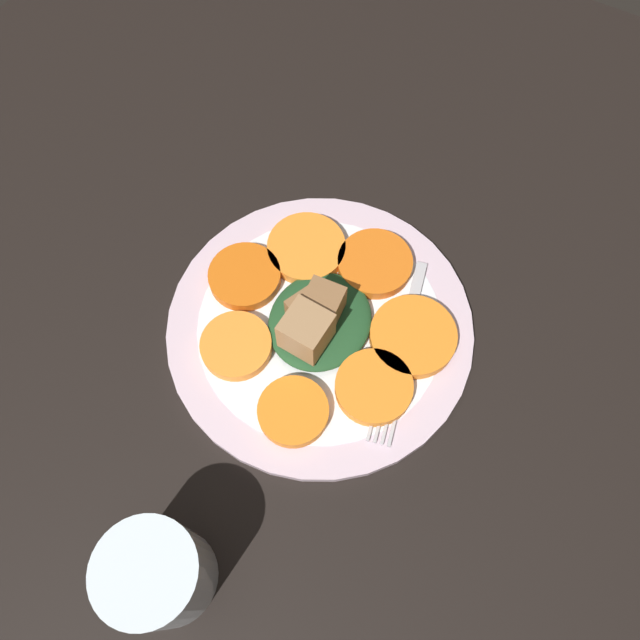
# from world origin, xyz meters

# --- Properties ---
(table_slab) EXTENTS (1.20, 1.20, 0.02)m
(table_slab) POSITION_xyz_m (0.00, 0.00, 0.01)
(table_slab) COLOR black
(table_slab) RESTS_ON ground
(plate) EXTENTS (0.31, 0.31, 0.01)m
(plate) POSITION_xyz_m (0.00, 0.00, 0.03)
(plate) COLOR silver
(plate) RESTS_ON table_slab
(carrot_slice_0) EXTENTS (0.08, 0.08, 0.01)m
(carrot_slice_0) POSITION_xyz_m (0.09, -0.02, 0.04)
(carrot_slice_0) COLOR orange
(carrot_slice_0) RESTS_ON plate
(carrot_slice_1) EXTENTS (0.08, 0.08, 0.01)m
(carrot_slice_1) POSITION_xyz_m (0.07, 0.05, 0.04)
(carrot_slice_1) COLOR orange
(carrot_slice_1) RESTS_ON plate
(carrot_slice_2) EXTENTS (0.07, 0.07, 0.01)m
(carrot_slice_2) POSITION_xyz_m (0.01, 0.09, 0.04)
(carrot_slice_2) COLOR #D45E12
(carrot_slice_2) RESTS_ON plate
(carrot_slice_3) EXTENTS (0.07, 0.07, 0.01)m
(carrot_slice_3) POSITION_xyz_m (-0.06, 0.06, 0.04)
(carrot_slice_3) COLOR orange
(carrot_slice_3) RESTS_ON plate
(carrot_slice_4) EXTENTS (0.07, 0.07, 0.01)m
(carrot_slice_4) POSITION_xyz_m (-0.09, -0.02, 0.04)
(carrot_slice_4) COLOR orange
(carrot_slice_4) RESTS_ON plate
(carrot_slice_5) EXTENTS (0.07, 0.07, 0.01)m
(carrot_slice_5) POSITION_xyz_m (-0.04, -0.08, 0.04)
(carrot_slice_5) COLOR orange
(carrot_slice_5) RESTS_ON plate
(carrot_slice_6) EXTENTS (0.09, 0.09, 0.01)m
(carrot_slice_6) POSITION_xyz_m (0.03, -0.09, 0.04)
(carrot_slice_6) COLOR orange
(carrot_slice_6) RESTS_ON plate
(center_pile) EXTENTS (0.11, 0.10, 0.06)m
(center_pile) POSITION_xyz_m (-0.01, 0.00, 0.05)
(center_pile) COLOR #1E4723
(center_pile) RESTS_ON plate
(fork) EXTENTS (0.20, 0.06, 0.00)m
(fork) POSITION_xyz_m (0.01, -0.08, 0.03)
(fork) COLOR #B2B2B7
(fork) RESTS_ON plate
(water_glass) EXTENTS (0.08, 0.08, 0.10)m
(water_glass) POSITION_xyz_m (-0.27, -0.00, 0.07)
(water_glass) COLOR silver
(water_glass) RESTS_ON table_slab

